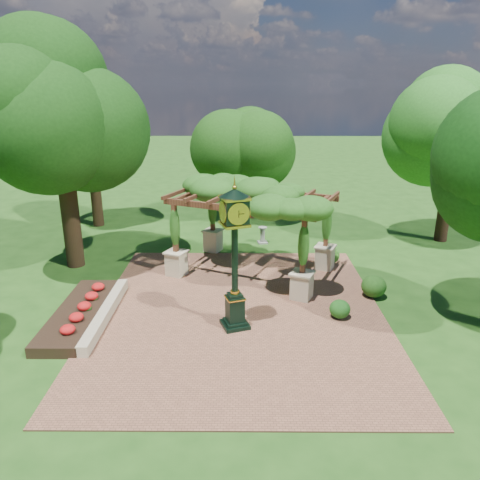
{
  "coord_description": "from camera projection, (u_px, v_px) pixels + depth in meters",
  "views": [
    {
      "loc": [
        0.1,
        -13.85,
        7.67
      ],
      "look_at": [
        0.0,
        2.5,
        2.2
      ],
      "focal_mm": 35.0,
      "sensor_mm": 36.0,
      "label": 1
    }
  ],
  "objects": [
    {
      "name": "ground",
      "position": [
        240.0,
        326.0,
        15.57
      ],
      "size": [
        120.0,
        120.0,
        0.0
      ],
      "primitive_type": "plane",
      "color": "#1E4714",
      "rests_on": "ground"
    },
    {
      "name": "sundial",
      "position": [
        263.0,
        236.0,
        23.6
      ],
      "size": [
        0.56,
        0.56,
        0.85
      ],
      "rotation": [
        0.0,
        0.0,
        0.21
      ],
      "color": "gray",
      "rests_on": "ground"
    },
    {
      "name": "shrub_back",
      "position": [
        332.0,
        256.0,
        20.95
      ],
      "size": [
        0.92,
        0.92,
        0.63
      ],
      "primitive_type": "ellipsoid",
      "rotation": [
        0.0,
        0.0,
        -0.4
      ],
      "color": "#2F651D",
      "rests_on": "brick_plaza"
    },
    {
      "name": "tree_west_near",
      "position": [
        57.0,
        107.0,
        18.67
      ],
      "size": [
        5.15,
        5.15,
        9.9
      ],
      "color": "#312113",
      "rests_on": "ground"
    },
    {
      "name": "border_wall",
      "position": [
        106.0,
        314.0,
        16.0
      ],
      "size": [
        0.35,
        5.0,
        0.4
      ],
      "primitive_type": "cube",
      "color": "#C6B793",
      "rests_on": "ground"
    },
    {
      "name": "pergola",
      "position": [
        252.0,
        198.0,
        19.02
      ],
      "size": [
        7.39,
        6.2,
        3.99
      ],
      "rotation": [
        0.0,
        0.0,
        -0.42
      ],
      "color": "beige",
      "rests_on": "brick_plaza"
    },
    {
      "name": "brick_plaza",
      "position": [
        240.0,
        312.0,
        16.51
      ],
      "size": [
        10.0,
        12.0,
        0.04
      ],
      "primitive_type": "cube",
      "color": "brown",
      "rests_on": "ground"
    },
    {
      "name": "flower_bed",
      "position": [
        79.0,
        314.0,
        16.01
      ],
      "size": [
        1.5,
        5.0,
        0.36
      ],
      "primitive_type": "cube",
      "color": "red",
      "rests_on": "ground"
    },
    {
      "name": "shrub_front",
      "position": [
        340.0,
        309.0,
        15.98
      ],
      "size": [
        0.84,
        0.84,
        0.64
      ],
      "primitive_type": "ellipsoid",
      "rotation": [
        0.0,
        0.0,
        -0.21
      ],
      "color": "#1E5919",
      "rests_on": "brick_plaza"
    },
    {
      "name": "shrub_mid",
      "position": [
        374.0,
        286.0,
        17.54
      ],
      "size": [
        1.16,
        1.16,
        0.84
      ],
      "primitive_type": "ellipsoid",
      "rotation": [
        0.0,
        0.0,
        -0.3
      ],
      "color": "#204C15",
      "rests_on": "brick_plaza"
    },
    {
      "name": "tree_north",
      "position": [
        252.0,
        149.0,
        27.0
      ],
      "size": [
        4.13,
        4.13,
        5.94
      ],
      "color": "#352115",
      "rests_on": "ground"
    },
    {
      "name": "tree_east_far",
      "position": [
        456.0,
        131.0,
        22.39
      ],
      "size": [
        4.65,
        4.65,
        8.01
      ],
      "color": "black",
      "rests_on": "ground"
    },
    {
      "name": "pedestal_clock",
      "position": [
        235.0,
        247.0,
        14.61
      ],
      "size": [
        1.2,
        1.2,
        4.75
      ],
      "rotation": [
        0.0,
        0.0,
        0.34
      ],
      "color": "black",
      "rests_on": "brick_plaza"
    },
    {
      "name": "tree_west_far",
      "position": [
        90.0,
        135.0,
        25.12
      ],
      "size": [
        3.68,
        3.68,
        7.38
      ],
      "color": "#312113",
      "rests_on": "ground"
    }
  ]
}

